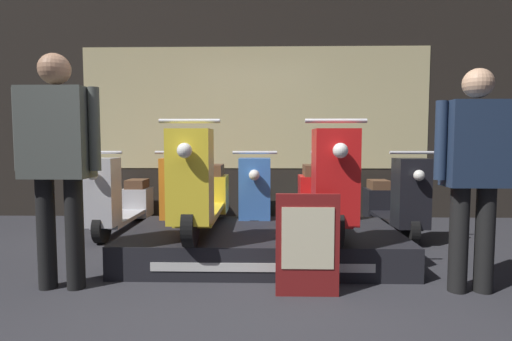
% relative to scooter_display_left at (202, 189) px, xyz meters
% --- Properties ---
extents(ground_plane, '(30.00, 30.00, 0.00)m').
position_rel_scooter_display_left_xyz_m(ground_plane, '(0.43, -1.10, -0.65)').
color(ground_plane, '#2D2D33').
extents(shop_wall_back, '(8.82, 0.09, 3.20)m').
position_rel_scooter_display_left_xyz_m(shop_wall_back, '(0.43, 2.14, 0.95)').
color(shop_wall_back, '#28231E').
rests_on(shop_wall_back, ground_plane).
extents(display_platform, '(2.46, 1.29, 0.27)m').
position_rel_scooter_display_left_xyz_m(display_platform, '(0.55, 0.06, -0.51)').
color(display_platform, black).
rests_on(display_platform, ground_plane).
extents(scooter_display_left, '(0.46, 1.64, 0.98)m').
position_rel_scooter_display_left_xyz_m(scooter_display_left, '(0.00, 0.00, 0.00)').
color(scooter_display_left, black).
rests_on(scooter_display_left, display_platform).
extents(scooter_display_right, '(0.46, 1.64, 0.98)m').
position_rel_scooter_display_left_xyz_m(scooter_display_right, '(1.11, 0.00, 0.00)').
color(scooter_display_right, black).
rests_on(scooter_display_right, display_platform).
extents(scooter_backrow_0, '(0.46, 1.64, 0.98)m').
position_rel_scooter_display_left_xyz_m(scooter_backrow_0, '(-1.17, 1.13, -0.27)').
color(scooter_backrow_0, black).
rests_on(scooter_backrow_0, ground_plane).
extents(scooter_backrow_1, '(0.46, 1.64, 0.98)m').
position_rel_scooter_display_left_xyz_m(scooter_backrow_1, '(-0.35, 1.13, -0.27)').
color(scooter_backrow_1, black).
rests_on(scooter_backrow_1, ground_plane).
extents(scooter_backrow_2, '(0.46, 1.64, 0.98)m').
position_rel_scooter_display_left_xyz_m(scooter_backrow_2, '(0.47, 1.13, -0.27)').
color(scooter_backrow_2, black).
rests_on(scooter_backrow_2, ground_plane).
extents(scooter_backrow_3, '(0.46, 1.64, 0.98)m').
position_rel_scooter_display_left_xyz_m(scooter_backrow_3, '(1.28, 1.13, -0.27)').
color(scooter_backrow_3, black).
rests_on(scooter_backrow_3, ground_plane).
extents(scooter_backrow_4, '(0.46, 1.64, 0.98)m').
position_rel_scooter_display_left_xyz_m(scooter_backrow_4, '(2.10, 1.13, -0.27)').
color(scooter_backrow_4, black).
rests_on(scooter_backrow_4, ground_plane).
extents(person_left_browsing, '(0.63, 0.26, 1.71)m').
position_rel_scooter_display_left_xyz_m(person_left_browsing, '(-0.93, -0.72, 0.37)').
color(person_left_browsing, black).
rests_on(person_left_browsing, ground_plane).
extents(person_right_browsing, '(0.57, 0.23, 1.59)m').
position_rel_scooter_display_left_xyz_m(person_right_browsing, '(2.06, -0.72, 0.28)').
color(person_right_browsing, black).
rests_on(person_right_browsing, ground_plane).
extents(price_sign_board, '(0.44, 0.04, 0.72)m').
position_rel_scooter_display_left_xyz_m(price_sign_board, '(0.87, -0.83, -0.28)').
color(price_sign_board, maroon).
rests_on(price_sign_board, ground_plane).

